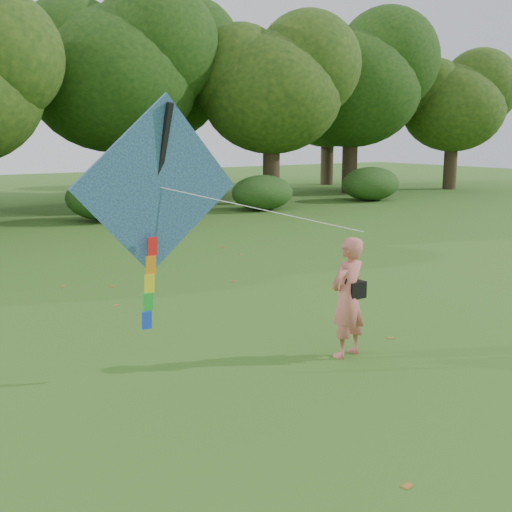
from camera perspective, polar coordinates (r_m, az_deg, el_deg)
ground at (r=9.63m, az=11.20°, el=-10.12°), size 100.00×100.00×0.00m
man_kite_flyer at (r=9.95m, az=8.16°, el=-3.67°), size 0.76×0.57×1.88m
bystander_right at (r=25.55m, az=-5.93°, el=5.00°), size 0.84×1.05×1.66m
crossbody_bag at (r=9.97m, az=8.79°, el=-2.91°), size 0.43×0.20×0.73m
flying_kite at (r=8.88m, az=-8.71°, el=5.83°), size 4.22×1.34×3.23m
tree_line at (r=30.32m, az=-19.25°, el=14.41°), size 54.70×15.30×9.48m
shrub_band at (r=24.67m, az=-20.67°, el=4.21°), size 39.15×3.22×1.88m
fallen_leaves at (r=12.17m, az=-2.49°, el=-5.42°), size 7.01×14.21×0.01m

